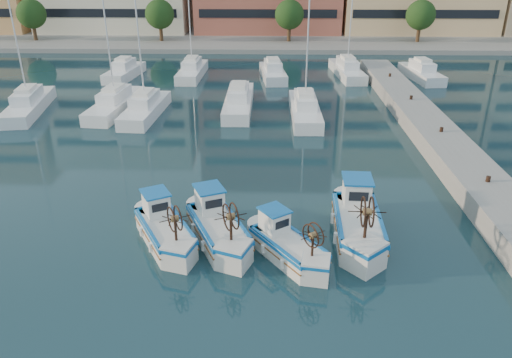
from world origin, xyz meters
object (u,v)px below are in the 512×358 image
(fishing_boat_d, at_px, (358,220))
(fishing_boat_b, at_px, (217,225))
(fishing_boat_c, at_px, (287,244))
(fishing_boat_a, at_px, (164,228))

(fishing_boat_d, bearing_deg, fishing_boat_b, -173.24)
(fishing_boat_b, bearing_deg, fishing_boat_c, -46.15)
(fishing_boat_b, height_order, fishing_boat_d, fishing_boat_d)
(fishing_boat_a, bearing_deg, fishing_boat_d, -24.22)
(fishing_boat_a, distance_m, fishing_boat_c, 5.79)
(fishing_boat_c, xyz_separation_m, fishing_boat_d, (3.42, 1.81, 0.19))
(fishing_boat_a, relative_size, fishing_boat_b, 0.94)
(fishing_boat_a, distance_m, fishing_boat_b, 2.48)
(fishing_boat_b, distance_m, fishing_boat_d, 6.64)
(fishing_boat_c, bearing_deg, fishing_boat_b, 122.15)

